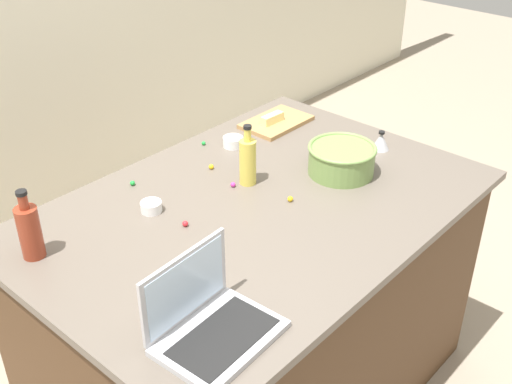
% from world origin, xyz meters
% --- Properties ---
extents(island_counter, '(1.59, 1.09, 0.90)m').
position_xyz_m(island_counter, '(0.00, 0.00, 0.45)').
color(island_counter, '#4C331E').
rests_on(island_counter, ground).
extents(laptop, '(0.32, 0.25, 0.22)m').
position_xyz_m(laptop, '(-0.55, -0.33, 0.95)').
color(laptop, '#B7B7BC').
rests_on(laptop, island_counter).
extents(mixing_bowl_large, '(0.25, 0.25, 0.11)m').
position_xyz_m(mixing_bowl_large, '(0.37, -0.09, 0.96)').
color(mixing_bowl_large, '#72934C').
rests_on(mixing_bowl_large, island_counter).
extents(bottle_oil, '(0.06, 0.06, 0.23)m').
position_xyz_m(bottle_oil, '(0.09, 0.12, 0.99)').
color(bottle_oil, '#DBC64C').
rests_on(bottle_oil, island_counter).
extents(bottle_soy, '(0.07, 0.07, 0.23)m').
position_xyz_m(bottle_soy, '(-0.66, 0.31, 0.99)').
color(bottle_soy, maroon).
rests_on(bottle_soy, island_counter).
extents(cutting_board, '(0.29, 0.19, 0.02)m').
position_xyz_m(cutting_board, '(0.54, 0.37, 0.91)').
color(cutting_board, '#AD7F4C').
rests_on(cutting_board, island_counter).
extents(butter_stick_left, '(0.11, 0.04, 0.04)m').
position_xyz_m(butter_stick_left, '(0.51, 0.37, 0.94)').
color(butter_stick_left, '#F4E58C').
rests_on(butter_stick_left, cutting_board).
extents(ramekin_small, '(0.08, 0.08, 0.04)m').
position_xyz_m(ramekin_small, '(0.27, 0.36, 0.92)').
color(ramekin_small, white).
rests_on(ramekin_small, island_counter).
extents(ramekin_medium, '(0.07, 0.07, 0.04)m').
position_xyz_m(ramekin_medium, '(-0.26, 0.23, 0.92)').
color(ramekin_medium, white).
rests_on(ramekin_medium, island_counter).
extents(kitchen_timer, '(0.07, 0.07, 0.08)m').
position_xyz_m(kitchen_timer, '(0.64, -0.09, 0.94)').
color(kitchen_timer, '#B2B2B7').
rests_on(kitchen_timer, island_counter).
extents(candy_0, '(0.02, 0.02, 0.02)m').
position_xyz_m(candy_0, '(-0.25, 0.08, 0.91)').
color(candy_0, red).
rests_on(candy_0, island_counter).
extents(candy_1, '(0.02, 0.02, 0.02)m').
position_xyz_m(candy_1, '(0.19, 0.46, 0.91)').
color(candy_1, green).
rests_on(candy_1, island_counter).
extents(candy_2, '(0.01, 0.01, 0.01)m').
position_xyz_m(candy_2, '(0.61, 0.06, 0.91)').
color(candy_2, '#CC3399').
rests_on(candy_2, island_counter).
extents(candy_3, '(0.02, 0.02, 0.02)m').
position_xyz_m(candy_3, '(0.03, 0.14, 0.91)').
color(candy_3, '#CC3399').
rests_on(candy_3, island_counter).
extents(candy_4, '(0.02, 0.02, 0.02)m').
position_xyz_m(candy_4, '(0.09, -0.07, 0.91)').
color(candy_4, yellow).
rests_on(candy_4, island_counter).
extents(candy_5, '(0.02, 0.02, 0.02)m').
position_xyz_m(candy_5, '(-0.20, 0.42, 0.91)').
color(candy_5, green).
rests_on(candy_5, island_counter).
extents(candy_6, '(0.02, 0.02, 0.02)m').
position_xyz_m(candy_6, '(0.07, 0.29, 0.91)').
color(candy_6, yellow).
rests_on(candy_6, island_counter).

